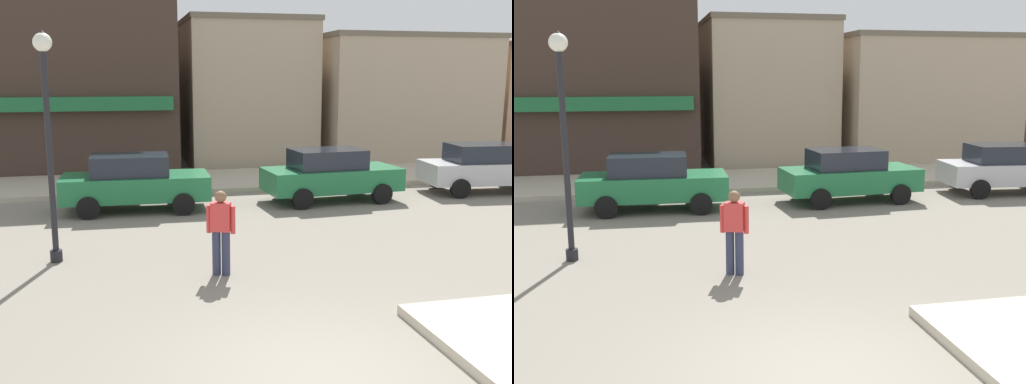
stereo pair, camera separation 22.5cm
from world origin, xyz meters
TOP-DOWN VIEW (x-y plane):
  - ground_plane at (0.00, 0.00)m, footprint 160.00×160.00m
  - kerb_far at (0.00, 14.03)m, footprint 80.00×4.00m
  - lamp_post at (-3.66, 5.76)m, footprint 0.36×0.36m
  - parked_car_nearest at (-1.93, 10.16)m, footprint 4.06×1.99m
  - parked_car_second at (3.78, 10.13)m, footprint 4.10×2.08m
  - parked_car_third at (9.09, 10.33)m, footprint 4.15×2.18m
  - pedestrian_crossing_near at (-0.56, 4.21)m, footprint 0.54×0.34m
  - building_corner_shop at (-5.16, 20.77)m, footprint 10.59×10.00m
  - building_storefront_left_near at (3.13, 20.00)m, footprint 5.27×7.13m
  - building_storefront_left_mid at (9.93, 18.55)m, footprint 7.58×5.32m

SIDE VIEW (x-z plane):
  - ground_plane at x=0.00m, z-range 0.00..0.00m
  - kerb_far at x=0.00m, z-range 0.00..0.15m
  - parked_car_nearest at x=-1.93m, z-range 0.03..1.59m
  - parked_car_second at x=3.78m, z-range 0.03..1.59m
  - parked_car_third at x=9.09m, z-range 0.03..1.59m
  - pedestrian_crossing_near at x=-0.56m, z-range 0.06..1.67m
  - building_storefront_left_mid at x=9.93m, z-range 0.00..5.43m
  - lamp_post at x=-3.66m, z-range 0.69..5.23m
  - building_storefront_left_near at x=3.13m, z-range 0.00..6.03m
  - building_corner_shop at x=-5.16m, z-range 0.00..8.38m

